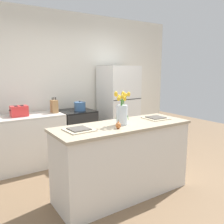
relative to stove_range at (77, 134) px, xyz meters
name	(u,v)px	position (x,y,z in m)	size (l,w,h in m)	color
ground_plane	(122,193)	(-0.10, -1.60, -0.44)	(10.00, 10.00, 0.00)	brown
back_wall	(62,84)	(-0.10, 0.40, 0.91)	(5.20, 0.08, 2.70)	silver
kitchen_island	(123,160)	(-0.10, -1.60, 0.03)	(1.80, 0.66, 0.95)	silver
back_counter	(11,144)	(-1.16, 0.00, 0.00)	(1.68, 0.60, 0.89)	silver
stove_range	(77,134)	(0.00, 0.00, 0.00)	(0.60, 0.61, 0.89)	black
refrigerator	(118,108)	(0.95, 0.00, 0.41)	(0.68, 0.67, 1.70)	white
flower_vase	(122,112)	(-0.13, -1.61, 0.67)	(0.16, 0.18, 0.42)	silver
pear_figurine	(118,125)	(-0.28, -1.75, 0.54)	(0.06, 0.06, 0.11)	#C66B33
plate_setting_left	(79,129)	(-0.70, -1.57, 0.51)	(0.32, 0.32, 0.02)	beige
plate_setting_right	(156,118)	(0.50, -1.57, 0.51)	(0.32, 0.32, 0.02)	beige
toaster	(19,111)	(-1.01, -0.01, 0.53)	(0.28, 0.18, 0.17)	red
cooking_pot	(80,106)	(0.05, -0.06, 0.52)	(0.21, 0.21, 0.18)	#386093
knife_block	(54,106)	(-0.42, -0.01, 0.55)	(0.10, 0.14, 0.27)	#A37547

